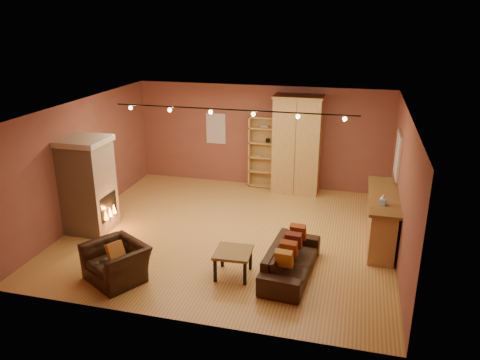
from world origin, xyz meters
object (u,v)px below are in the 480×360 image
(bar_counter, at_px, (381,218))
(fireplace, at_px, (88,185))
(armoire, at_px, (297,145))
(bookcase, at_px, (264,151))
(armchair, at_px, (116,256))
(loveseat, at_px, (291,255))
(coffee_table, at_px, (233,255))

(bar_counter, bearing_deg, fireplace, -171.42)
(fireplace, xyz_separation_m, armoire, (4.08, 3.52, 0.26))
(bookcase, bearing_deg, bar_counter, -42.19)
(fireplace, height_order, armchair, fireplace)
(loveseat, xyz_separation_m, coffee_table, (-1.02, -0.31, 0.03))
(bar_counter, bearing_deg, loveseat, -133.12)
(armoire, distance_m, loveseat, 4.45)
(coffee_table, bearing_deg, bookcase, 95.08)
(fireplace, relative_size, armoire, 0.81)
(loveseat, bearing_deg, coffee_table, 111.54)
(bar_counter, height_order, loveseat, bar_counter)
(bar_counter, distance_m, coffee_table, 3.36)
(bookcase, height_order, coffee_table, bookcase)
(armoire, height_order, coffee_table, armoire)
(fireplace, relative_size, coffee_table, 3.07)
(armchair, bearing_deg, bar_counter, 60.33)
(coffee_table, bearing_deg, loveseat, 16.68)
(armchair, bearing_deg, loveseat, 47.79)
(armchair, height_order, coffee_table, armchair)
(bar_counter, bearing_deg, armoire, 130.07)
(bar_counter, xyz_separation_m, armchair, (-4.68, -2.71, -0.10))
(armchair, bearing_deg, armoire, 94.83)
(loveseat, bearing_deg, bar_counter, -38.26)
(armchair, bearing_deg, bookcase, 104.22)
(bookcase, xyz_separation_m, bar_counter, (3.09, -2.80, -0.46))
(bookcase, height_order, loveseat, bookcase)
(bookcase, height_order, armoire, armoire)
(armoire, relative_size, loveseat, 1.32)
(fireplace, bearing_deg, bar_counter, 8.58)
(loveseat, height_order, coffee_table, loveseat)
(coffee_table, bearing_deg, bar_counter, 37.67)
(bar_counter, xyz_separation_m, loveseat, (-1.64, -1.75, -0.16))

